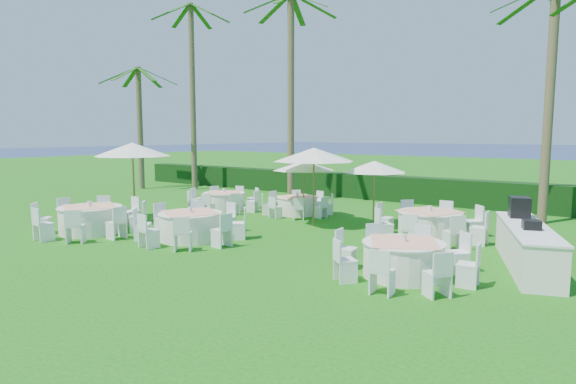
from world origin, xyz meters
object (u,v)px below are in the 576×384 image
Objects in this scene: banquet_table_d at (224,201)px; buffet_table at (526,245)px; banquet_table_e at (297,205)px; banquet_table_f at (429,224)px; banquet_table_a at (90,219)px; banquet_table_c at (403,258)px; umbrella_b at (314,155)px; umbrella_c at (304,165)px; umbrella_d at (374,167)px; banquet_table_b at (191,225)px; umbrella_a at (132,150)px.

buffet_table is (12.04, -2.10, 0.14)m from banquet_table_d.
banquet_table_f reaches higher than banquet_table_e.
banquet_table_c is at bearing 7.69° from banquet_table_a.
banquet_table_d is (-9.97, 4.65, -0.02)m from banquet_table_c.
umbrella_b is 7.42m from buffet_table.
umbrella_c is at bearing 5.72° from banquet_table_d.
banquet_table_c is at bearing -57.41° from umbrella_d.
umbrella_d is 0.52× the size of buffet_table.
banquet_table_a is 1.52× the size of umbrella_d.
banquet_table_b is at bearing -114.25° from umbrella_b.
umbrella_b is at bearing -8.45° from banquet_table_d.
banquet_table_b is at bearing -56.42° from banquet_table_d.
banquet_table_e is 6.65m from umbrella_a.
umbrella_a is 6.72m from umbrella_b.
banquet_table_b is 6.49m from umbrella_d.
umbrella_c reaches higher than banquet_table_b.
buffet_table is (8.86, 2.70, 0.10)m from banquet_table_b.
buffet_table is at bearing -24.92° from umbrella_d.
banquet_table_a is at bearing -122.35° from umbrella_c.
banquet_table_e is 0.99× the size of umbrella_a.
banquet_table_c is (10.21, 1.38, -0.03)m from banquet_table_a.
umbrella_d reaches higher than banquet_table_c.
umbrella_b is (-4.96, 3.90, 2.07)m from banquet_table_c.
umbrella_d is (6.79, 0.34, 1.69)m from banquet_table_d.
banquet_table_a reaches higher than banquet_table_c.
banquet_table_e is 1.87m from umbrella_c.
umbrella_c is (-6.15, 5.03, 1.60)m from banquet_table_c.
banquet_table_a is 1.48× the size of umbrella_c.
umbrella_a is at bearing 165.93° from banquet_table_b.
umbrella_d is (3.65, -0.60, 1.72)m from banquet_table_e.
umbrella_a is 1.26× the size of umbrella_d.
banquet_table_c is 11.00m from banquet_table_d.
umbrella_a is 6.38m from umbrella_c.
banquet_table_c reaches higher than banquet_table_e.
umbrella_a reaches higher than banquet_table_c.
banquet_table_a is at bearing -137.79° from umbrella_d.
banquet_table_b is 5.76m from banquet_table_d.
banquet_table_e is at bearing 16.75° from banquet_table_d.
banquet_table_e is 9.41m from buffet_table.
umbrella_c is at bearing 171.87° from banquet_table_f.
buffet_table is at bearing -16.82° from umbrella_c.
banquet_table_c is 1.41× the size of umbrella_d.
banquet_table_c is 8.10m from umbrella_c.
banquet_table_e is at bearing 64.18° from banquet_table_a.
umbrella_d is at bearing 55.01° from banquet_table_b.
banquet_table_d is 7.00m from umbrella_d.
banquet_table_e is (3.37, 6.97, -0.08)m from banquet_table_a.
banquet_table_c is 11.23m from umbrella_a.
banquet_table_e is at bearing 140.72° from banquet_table_c.
banquet_table_e is at bearing 167.50° from banquet_table_f.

